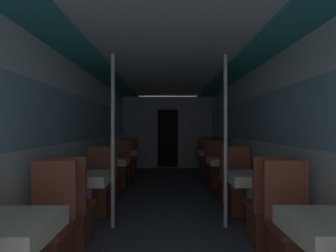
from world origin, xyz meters
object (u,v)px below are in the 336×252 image
object	(u,v)px
chair_left_far_1	(98,194)
dining_table_left_2	(113,164)
chair_right_near_2	(230,184)
chair_right_far_3	(206,163)
dining_table_right_2	(223,164)
chair_right_far_0	(294,243)
chair_left_far_0	(46,244)
dining_table_right_3	(209,155)
chair_right_near_1	(267,218)
chair_right_far_1	(240,193)
chair_right_near_3	(213,169)
dining_table_right_0	(334,238)
chair_left_near_3	(123,169)
chair_left_near_1	(72,219)
support_pole_left_1	(113,141)
chair_right_far_2	(218,173)
dining_table_right_1	(251,183)
chair_left_far_2	(118,173)
dining_table_left_3	(127,155)
support_pole_right_1	(225,141)
dining_table_left_1	(87,183)
dining_table_left_0	(8,239)
chair_left_near_2	(107,185)
chair_left_far_3	(130,163)

from	to	relation	value
chair_left_far_1	dining_table_left_2	world-z (taller)	chair_left_far_1
chair_right_near_2	chair_right_far_3	distance (m)	2.78
dining_table_right_2	chair_right_far_0	bearing A→B (deg)	-90.00
chair_left_far_0	dining_table_right_3	world-z (taller)	chair_left_far_0
chair_right_near_1	chair_right_far_1	distance (m)	1.08
chair_right_near_3	chair_right_far_0	bearing A→B (deg)	-90.00
dining_table_left_2	dining_table_right_0	bearing A→B (deg)	-57.67
chair_right_near_2	dining_table_right_3	size ratio (longest dim) A/B	1.41
chair_right_far_0	chair_right_far_3	size ratio (longest dim) A/B	1.00
dining_table_left_2	chair_right_near_3	world-z (taller)	chair_right_near_3
chair_left_near_3	chair_right_far_3	xyz separation A→B (m)	(2.15, 1.08, 0.00)
chair_left_near_1	chair_left_far_1	bearing A→B (deg)	90.00
dining_table_right_2	support_pole_left_1	bearing A→B (deg)	-136.88
chair_left_far_1	chair_right_near_1	size ratio (longest dim) A/B	1.00
chair_right_far_0	chair_left_near_1	bearing A→B (deg)	-15.95
dining_table_right_2	dining_table_right_3	world-z (taller)	same
chair_right_far_2	dining_table_right_1	bearing A→B (deg)	90.00
dining_table_right_0	chair_right_far_3	world-z (taller)	chair_right_far_3
chair_left_far_2	chair_right_near_2	distance (m)	2.40
chair_left_far_0	dining_table_right_0	size ratio (longest dim) A/B	1.41
chair_left_far_1	support_pole_left_1	xyz separation A→B (m)	(0.34, -0.54, 0.83)
chair_right_far_1	dining_table_right_3	world-z (taller)	chair_right_far_1
dining_table_left_3	chair_right_near_3	distance (m)	2.23
chair_left_near_3	dining_table_right_1	bearing A→B (deg)	-53.02
support_pole_left_1	chair_left_near_3	xyz separation A→B (m)	(-0.34, 2.85, -0.83)
dining_table_right_1	chair_right_far_2	distance (m)	2.25
chair_left_far_2	dining_table_right_2	distance (m)	2.23
support_pole_left_1	chair_right_far_2	distance (m)	3.00
dining_table_right_0	support_pole_right_1	world-z (taller)	support_pole_right_1
dining_table_left_1	chair_left_near_1	distance (m)	0.61
chair_left_near_1	dining_table_left_0	bearing A→B (deg)	-90.00
chair_left_near_3	dining_table_right_2	size ratio (longest dim) A/B	1.41
dining_table_left_1	chair_left_near_2	bearing A→B (deg)	90.00
chair_left_near_3	dining_table_right_2	distance (m)	2.45
dining_table_right_1	support_pole_right_1	world-z (taller)	support_pole_right_1
support_pole_right_1	dining_table_left_2	bearing A→B (deg)	136.88
chair_left_far_1	dining_table_right_0	size ratio (longest dim) A/B	1.41
dining_table_right_0	support_pole_right_1	distance (m)	1.82
chair_right_far_0	dining_table_right_3	distance (m)	4.56
chair_left_near_1	chair_left_near_3	bearing A→B (deg)	90.00
chair_right_near_1	dining_table_left_0	bearing A→B (deg)	-151.72
chair_right_far_0	chair_right_far_2	xyz separation A→B (m)	(0.00, 3.39, 0.00)
chair_right_near_1	dining_table_right_3	size ratio (longest dim) A/B	1.41
chair_left_far_0	dining_table_left_1	distance (m)	1.19
chair_left_far_1	chair_right_near_1	world-z (taller)	same
chair_left_far_1	chair_left_far_3	distance (m)	3.39
dining_table_right_3	dining_table_left_0	bearing A→B (deg)	-112.88
dining_table_left_0	support_pole_left_1	bearing A→B (deg)	78.79
dining_table_left_1	chair_left_far_2	size ratio (longest dim) A/B	0.71
chair_right_far_0	dining_table_right_1	size ratio (longest dim) A/B	1.41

